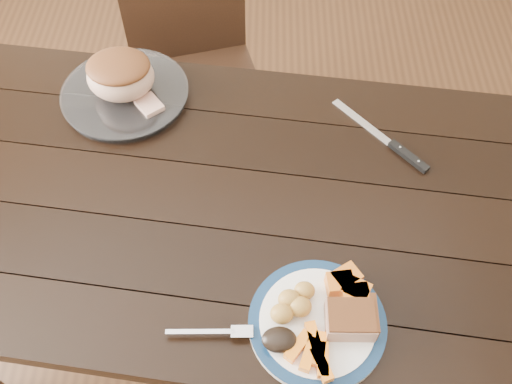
{
  "coord_description": "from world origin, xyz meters",
  "views": [
    {
      "loc": [
        0.09,
        -0.78,
        1.87
      ],
      "look_at": [
        0.08,
        -0.02,
        0.8
      ],
      "focal_mm": 40.0,
      "sensor_mm": 36.0,
      "label": 1
    }
  ],
  "objects_px": {
    "dining_table": "(225,218)",
    "carving_knife": "(396,147)",
    "chair_far": "(194,60)",
    "roast_joint": "(121,77)",
    "serving_platter": "(125,95)",
    "fork": "(216,332)",
    "pork_slice": "(350,320)",
    "dinner_plate": "(317,323)"
  },
  "relations": [
    {
      "from": "pork_slice",
      "to": "fork",
      "type": "distance_m",
      "value": 0.27
    },
    {
      "from": "fork",
      "to": "carving_knife",
      "type": "height_order",
      "value": "fork"
    },
    {
      "from": "pork_slice",
      "to": "fork",
      "type": "xyz_separation_m",
      "value": [
        -0.27,
        -0.02,
        -0.02
      ]
    },
    {
      "from": "dining_table",
      "to": "carving_knife",
      "type": "height_order",
      "value": "carving_knife"
    },
    {
      "from": "chair_far",
      "to": "pork_slice",
      "type": "xyz_separation_m",
      "value": [
        0.43,
        -1.06,
        0.27
      ]
    },
    {
      "from": "dinner_plate",
      "to": "roast_joint",
      "type": "distance_m",
      "value": 0.82
    },
    {
      "from": "serving_platter",
      "to": "pork_slice",
      "type": "xyz_separation_m",
      "value": [
        0.56,
        -0.65,
        0.03
      ]
    },
    {
      "from": "serving_platter",
      "to": "roast_joint",
      "type": "relative_size",
      "value": 1.89
    },
    {
      "from": "serving_platter",
      "to": "pork_slice",
      "type": "height_order",
      "value": "pork_slice"
    },
    {
      "from": "roast_joint",
      "to": "carving_knife",
      "type": "height_order",
      "value": "roast_joint"
    },
    {
      "from": "carving_knife",
      "to": "serving_platter",
      "type": "bearing_deg",
      "value": -145.12
    },
    {
      "from": "fork",
      "to": "serving_platter",
      "type": "bearing_deg",
      "value": 111.69
    },
    {
      "from": "chair_far",
      "to": "carving_knife",
      "type": "height_order",
      "value": "chair_far"
    },
    {
      "from": "dining_table",
      "to": "carving_knife",
      "type": "distance_m",
      "value": 0.47
    },
    {
      "from": "dining_table",
      "to": "roast_joint",
      "type": "xyz_separation_m",
      "value": [
        -0.28,
        0.33,
        0.17
      ]
    },
    {
      "from": "roast_joint",
      "to": "pork_slice",
      "type": "bearing_deg",
      "value": -49.47
    },
    {
      "from": "fork",
      "to": "dining_table",
      "type": "bearing_deg",
      "value": 89.46
    },
    {
      "from": "chair_far",
      "to": "serving_platter",
      "type": "distance_m",
      "value": 0.49
    },
    {
      "from": "dinner_plate",
      "to": "dining_table",
      "type": "bearing_deg",
      "value": 123.56
    },
    {
      "from": "chair_far",
      "to": "roast_joint",
      "type": "relative_size",
      "value": 5.22
    },
    {
      "from": "dining_table",
      "to": "roast_joint",
      "type": "bearing_deg",
      "value": 130.77
    },
    {
      "from": "chair_far",
      "to": "carving_knife",
      "type": "xyz_separation_m",
      "value": [
        0.59,
        -0.58,
        0.23
      ]
    },
    {
      "from": "serving_platter",
      "to": "roast_joint",
      "type": "height_order",
      "value": "roast_joint"
    },
    {
      "from": "dining_table",
      "to": "serving_platter",
      "type": "bearing_deg",
      "value": 130.77
    },
    {
      "from": "chair_far",
      "to": "pork_slice",
      "type": "relative_size",
      "value": 9.44
    },
    {
      "from": "dining_table",
      "to": "roast_joint",
      "type": "height_order",
      "value": "roast_joint"
    },
    {
      "from": "fork",
      "to": "chair_far",
      "type": "bearing_deg",
      "value": 96.79
    },
    {
      "from": "dinner_plate",
      "to": "serving_platter",
      "type": "relative_size",
      "value": 0.85
    },
    {
      "from": "chair_far",
      "to": "fork",
      "type": "relative_size",
      "value": 5.23
    },
    {
      "from": "chair_far",
      "to": "pork_slice",
      "type": "distance_m",
      "value": 1.17
    },
    {
      "from": "chair_far",
      "to": "roast_joint",
      "type": "height_order",
      "value": "chair_far"
    },
    {
      "from": "roast_joint",
      "to": "fork",
      "type": "bearing_deg",
      "value": -66.85
    },
    {
      "from": "serving_platter",
      "to": "carving_knife",
      "type": "height_order",
      "value": "serving_platter"
    },
    {
      "from": "dining_table",
      "to": "pork_slice",
      "type": "bearing_deg",
      "value": -49.71
    },
    {
      "from": "roast_joint",
      "to": "carving_knife",
      "type": "distance_m",
      "value": 0.74
    },
    {
      "from": "chair_far",
      "to": "roast_joint",
      "type": "xyz_separation_m",
      "value": [
        -0.13,
        -0.41,
        0.3
      ]
    },
    {
      "from": "dining_table",
      "to": "chair_far",
      "type": "bearing_deg",
      "value": 101.63
    },
    {
      "from": "dinner_plate",
      "to": "pork_slice",
      "type": "xyz_separation_m",
      "value": [
        0.06,
        -0.01,
        0.03
      ]
    },
    {
      "from": "serving_platter",
      "to": "fork",
      "type": "height_order",
      "value": "fork"
    },
    {
      "from": "dinner_plate",
      "to": "chair_far",
      "type": "bearing_deg",
      "value": 109.0
    },
    {
      "from": "roast_joint",
      "to": "serving_platter",
      "type": "bearing_deg",
      "value": 0.0
    },
    {
      "from": "serving_platter",
      "to": "carving_knife",
      "type": "bearing_deg",
      "value": -13.41
    }
  ]
}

